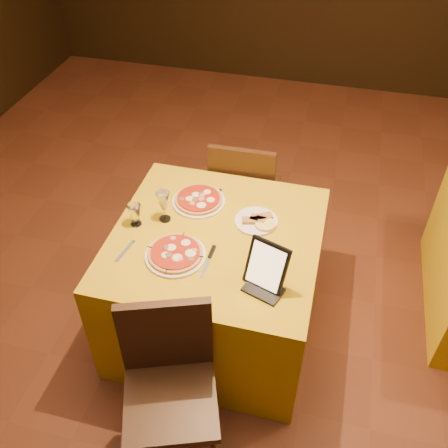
% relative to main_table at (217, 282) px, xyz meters
% --- Properties ---
extents(floor, '(6.00, 7.00, 0.01)m').
position_rel_main_table_xyz_m(floor, '(0.21, -0.04, -0.38)').
color(floor, '#5E2D19').
rests_on(floor, ground).
extents(main_table, '(1.10, 1.10, 0.75)m').
position_rel_main_table_xyz_m(main_table, '(0.00, 0.00, 0.00)').
color(main_table, '#C0990C').
rests_on(main_table, floor).
extents(chair_main_near, '(0.53, 0.53, 0.91)m').
position_rel_main_table_xyz_m(chair_main_near, '(0.00, -0.80, 0.08)').
color(chair_main_near, black).
rests_on(chair_main_near, floor).
extents(chair_main_far, '(0.37, 0.37, 0.91)m').
position_rel_main_table_xyz_m(chair_main_far, '(0.00, 0.78, 0.08)').
color(chair_main_far, black).
rests_on(chair_main_far, floor).
extents(pizza_near, '(0.31, 0.31, 0.03)m').
position_rel_main_table_xyz_m(pizza_near, '(-0.16, -0.20, 0.39)').
color(pizza_near, white).
rests_on(pizza_near, main_table).
extents(pizza_far, '(0.30, 0.30, 0.03)m').
position_rel_main_table_xyz_m(pizza_far, '(-0.17, 0.24, 0.39)').
color(pizza_far, white).
rests_on(pizza_far, main_table).
extents(cutlet_dish, '(0.24, 0.24, 0.03)m').
position_rel_main_table_xyz_m(cutlet_dish, '(0.19, 0.16, 0.39)').
color(cutlet_dish, white).
rests_on(cutlet_dish, main_table).
extents(wine_glass, '(0.10, 0.10, 0.19)m').
position_rel_main_table_xyz_m(wine_glass, '(-0.30, 0.06, 0.47)').
color(wine_glass, '#E1DB80').
rests_on(wine_glass, main_table).
extents(water_glass, '(0.09, 0.09, 0.13)m').
position_rel_main_table_xyz_m(water_glass, '(-0.44, -0.02, 0.44)').
color(water_glass, silver).
rests_on(water_glass, main_table).
extents(tablet, '(0.22, 0.16, 0.24)m').
position_rel_main_table_xyz_m(tablet, '(0.32, -0.26, 0.49)').
color(tablet, black).
rests_on(tablet, main_table).
extents(knife, '(0.02, 0.19, 0.01)m').
position_rel_main_table_xyz_m(knife, '(0.01, -0.21, 0.38)').
color(knife, silver).
rests_on(knife, main_table).
extents(fork_near, '(0.05, 0.17, 0.01)m').
position_rel_main_table_xyz_m(fork_near, '(-0.42, -0.23, 0.38)').
color(fork_near, '#A5A4AB').
rests_on(fork_near, main_table).
extents(fork_far, '(0.02, 0.17, 0.01)m').
position_rel_main_table_xyz_m(fork_far, '(-0.08, 0.31, 0.38)').
color(fork_far, silver).
rests_on(fork_far, main_table).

